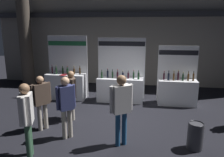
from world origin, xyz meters
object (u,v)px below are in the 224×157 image
(visitor_6, at_px, (121,104))
(exhibitor_booth_0, at_px, (67,83))
(exhibitor_booth_1, at_px, (120,86))
(visitor_0, at_px, (41,98))
(visitor_2, at_px, (66,102))
(visitor_4, at_px, (71,91))
(visitor_8, at_px, (27,114))
(exhibitor_booth_2, at_px, (177,90))
(trash_bin, at_px, (195,136))

(visitor_6, bearing_deg, exhibitor_booth_0, 94.33)
(exhibitor_booth_1, relative_size, visitor_0, 1.57)
(exhibitor_booth_0, distance_m, visitor_2, 3.50)
(visitor_4, distance_m, visitor_8, 2.24)
(visitor_2, xyz_separation_m, visitor_8, (-0.55, -0.98, 0.05))
(exhibitor_booth_2, distance_m, visitor_8, 5.69)
(visitor_6, bearing_deg, visitor_0, 133.64)
(exhibitor_booth_1, distance_m, visitor_8, 4.57)
(exhibitor_booth_1, bearing_deg, trash_bin, -55.98)
(exhibitor_booth_1, relative_size, visitor_2, 1.48)
(exhibitor_booth_0, relative_size, visitor_8, 1.47)
(trash_bin, height_order, visitor_6, visitor_6)
(exhibitor_booth_2, relative_size, visitor_6, 1.22)
(exhibitor_booth_0, height_order, visitor_8, exhibitor_booth_0)
(visitor_0, relative_size, visitor_6, 0.88)
(visitor_2, relative_size, visitor_8, 0.97)
(exhibitor_booth_0, bearing_deg, visitor_2, -69.72)
(exhibitor_booth_2, relative_size, visitor_0, 1.39)
(exhibitor_booth_0, relative_size, visitor_6, 1.41)
(visitor_0, distance_m, visitor_2, 0.96)
(exhibitor_booth_0, xyz_separation_m, visitor_4, (0.93, -2.03, 0.32))
(visitor_6, bearing_deg, exhibitor_booth_1, 63.32)
(exhibitor_booth_1, bearing_deg, visitor_2, -107.75)
(exhibitor_booth_2, bearing_deg, visitor_4, -150.61)
(visitor_0, xyz_separation_m, visitor_2, (0.88, -0.38, 0.06))
(visitor_8, bearing_deg, exhibitor_booth_1, 139.26)
(exhibitor_booth_0, height_order, visitor_6, exhibitor_booth_0)
(exhibitor_booth_2, height_order, trash_bin, exhibitor_booth_2)
(trash_bin, bearing_deg, exhibitor_booth_2, 90.77)
(visitor_8, bearing_deg, exhibitor_booth_0, 168.63)
(trash_bin, distance_m, visitor_6, 1.98)
(exhibitor_booth_0, bearing_deg, visitor_0, -83.58)
(visitor_0, bearing_deg, trash_bin, -60.71)
(exhibitor_booth_1, bearing_deg, visitor_6, -82.92)
(trash_bin, xyz_separation_m, visitor_4, (-3.57, 1.29, 0.62))
(visitor_4, bearing_deg, exhibitor_booth_0, -1.82)
(trash_bin, relative_size, visitor_0, 0.42)
(trash_bin, bearing_deg, visitor_0, 174.15)
(trash_bin, distance_m, visitor_4, 3.85)
(exhibitor_booth_1, bearing_deg, visitor_4, -123.15)
(visitor_0, relative_size, visitor_4, 1.01)
(exhibitor_booth_1, distance_m, visitor_2, 3.46)
(exhibitor_booth_0, xyz_separation_m, trash_bin, (4.50, -3.32, -0.30))
(exhibitor_booth_0, bearing_deg, exhibitor_booth_2, -0.57)
(visitor_4, relative_size, visitor_8, 0.91)
(exhibitor_booth_1, bearing_deg, visitor_0, -123.68)
(visitor_8, bearing_deg, visitor_6, 92.23)
(exhibitor_booth_2, distance_m, visitor_0, 5.03)
(visitor_6, relative_size, visitor_8, 1.04)
(exhibitor_booth_0, distance_m, visitor_8, 4.32)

